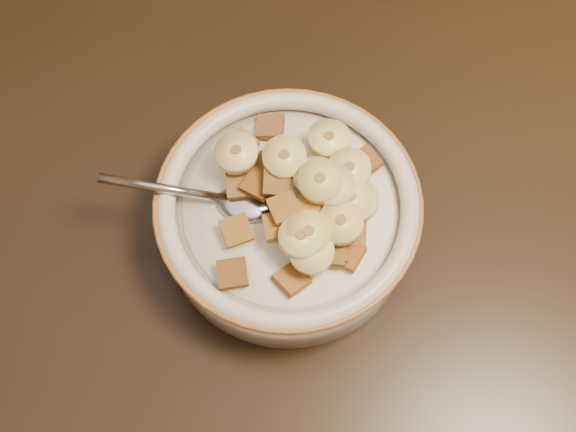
{
  "coord_description": "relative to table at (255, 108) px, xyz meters",
  "views": [
    {
      "loc": [
        0.03,
        -0.37,
        1.31
      ],
      "look_at": [
        0.03,
        -0.13,
        0.78
      ],
      "focal_mm": 50.0,
      "sensor_mm": 36.0,
      "label": 1
    }
  ],
  "objects": [
    {
      "name": "cereal_square_4",
      "position": [
        0.02,
        -0.15,
        0.08
      ],
      "size": [
        0.02,
        0.02,
        0.01
      ],
      "primitive_type": "cube",
      "rotation": [
        -0.16,
        0.07,
        1.75
      ],
      "color": "#8B5E17",
      "rests_on": "milk"
    },
    {
      "name": "cereal_square_15",
      "position": [
        0.06,
        -0.11,
        0.08
      ],
      "size": [
        0.02,
        0.02,
        0.01
      ],
      "primitive_type": "cube",
      "rotation": [
        -0.2,
        -0.07,
        1.42
      ],
      "color": "brown",
      "rests_on": "milk"
    },
    {
      "name": "cereal_square_8",
      "position": [
        -0.01,
        -0.11,
        0.08
      ],
      "size": [
        0.02,
        0.02,
        0.01
      ],
      "primitive_type": "cube",
      "rotation": [
        0.12,
        -0.09,
        0.08
      ],
      "color": "#946131",
      "rests_on": "milk"
    },
    {
      "name": "floor",
      "position": [
        0.0,
        0.0,
        -0.78
      ],
      "size": [
        4.0,
        4.5,
        0.1
      ],
      "primitive_type": "cube",
      "color": "#422816",
      "rests_on": "ground"
    },
    {
      "name": "cereal_bowl",
      "position": [
        0.03,
        -0.13,
        0.04
      ],
      "size": [
        0.18,
        0.18,
        0.04
      ],
      "primitive_type": "cylinder",
      "color": "beige",
      "rests_on": "table"
    },
    {
      "name": "banana_slice_11",
      "position": [
        0.07,
        -0.11,
        0.09
      ],
      "size": [
        0.04,
        0.04,
        0.01
      ],
      "primitive_type": "cylinder",
      "rotation": [
        -0.1,
        -0.06,
        1.73
      ],
      "color": "#DCC369",
      "rests_on": "milk"
    },
    {
      "name": "cereal_square_9",
      "position": [
        0.06,
        -0.14,
        0.08
      ],
      "size": [
        0.03,
        0.03,
        0.01
      ],
      "primitive_type": "cube",
      "rotation": [
        -0.08,
        -0.02,
        2.38
      ],
      "color": "olive",
      "rests_on": "milk"
    },
    {
      "name": "banana_slice_2",
      "position": [
        0.06,
        -0.08,
        0.09
      ],
      "size": [
        0.04,
        0.04,
        0.02
      ],
      "primitive_type": "cylinder",
      "rotation": [
        -0.09,
        0.12,
        0.64
      ],
      "color": "#F7DD77",
      "rests_on": "milk"
    },
    {
      "name": "banana_slice_12",
      "position": [
        0.05,
        -0.12,
        0.09
      ],
      "size": [
        0.04,
        0.04,
        0.02
      ],
      "primitive_type": "cylinder",
      "rotation": [
        -0.1,
        0.12,
        1.34
      ],
      "color": "beige",
      "rests_on": "milk"
    },
    {
      "name": "table",
      "position": [
        0.0,
        0.0,
        0.0
      ],
      "size": [
        1.44,
        0.96,
        0.04
      ],
      "primitive_type": "cube",
      "rotation": [
        0.0,
        0.0,
        -0.05
      ],
      "color": "black",
      "rests_on": "floor"
    },
    {
      "name": "cereal_square_10",
      "position": [
        0.03,
        -0.18,
        0.07
      ],
      "size": [
        0.03,
        0.03,
        0.01
      ],
      "primitive_type": "cube",
      "rotation": [
        0.22,
        0.11,
        2.28
      ],
      "color": "brown",
      "rests_on": "milk"
    },
    {
      "name": "cereal_square_12",
      "position": [
        0.01,
        -0.06,
        0.07
      ],
      "size": [
        0.02,
        0.02,
        0.01
      ],
      "primitive_type": "cube",
      "rotation": [
        -0.18,
        0.05,
        1.48
      ],
      "color": "brown",
      "rests_on": "milk"
    },
    {
      "name": "cereal_square_5",
      "position": [
        0.04,
        -0.14,
        0.09
      ],
      "size": [
        0.02,
        0.02,
        0.01
      ],
      "primitive_type": "cube",
      "rotation": [
        0.24,
        0.1,
        0.17
      ],
      "color": "brown",
      "rests_on": "milk"
    },
    {
      "name": "spoon",
      "position": [
        -0.0,
        -0.12,
        0.07
      ],
      "size": [
        0.05,
        0.04,
        0.01
      ],
      "primitive_type": "ellipsoid",
      "rotation": [
        0.0,
        0.0,
        4.62
      ],
      "color": "#9FA4B4",
      "rests_on": "cereal_bowl"
    },
    {
      "name": "banana_slice_7",
      "position": [
        0.06,
        -0.15,
        0.09
      ],
      "size": [
        0.04,
        0.04,
        0.01
      ],
      "primitive_type": "cylinder",
      "rotation": [
        -0.04,
        0.02,
        2.75
      ],
      "color": "#F2D07E",
      "rests_on": "milk"
    },
    {
      "name": "banana_slice_0",
      "position": [
        0.04,
        -0.17,
        0.08
      ],
      "size": [
        0.04,
        0.04,
        0.02
      ],
      "primitive_type": "cylinder",
      "rotation": [
        -0.13,
        -0.09,
        2.31
      ],
      "color": "#F5E07D",
      "rests_on": "milk"
    },
    {
      "name": "cereal_square_6",
      "position": [
        -0.01,
        -0.08,
        0.07
      ],
      "size": [
        0.03,
        0.03,
        0.01
      ],
      "primitive_type": "cube",
      "rotation": [
        -0.02,
        -0.07,
        0.83
      ],
      "color": "olive",
      "rests_on": "milk"
    },
    {
      "name": "banana_slice_9",
      "position": [
        0.08,
        -0.13,
        0.08
      ],
      "size": [
        0.04,
        0.04,
        0.01
      ],
      "primitive_type": "cylinder",
      "rotation": [
        -0.05,
        0.06,
        0.55
      ],
      "color": "#E8C476",
      "rests_on": "milk"
    },
    {
      "name": "cereal_square_17",
      "position": [
        0.02,
        -0.12,
        0.09
      ],
      "size": [
        0.02,
        0.02,
        0.01
      ],
      "primitive_type": "cube",
      "rotation": [
        0.18,
        -0.16,
        1.53
      ],
      "color": "brown",
      "rests_on": "milk"
    },
    {
      "name": "cereal_square_18",
      "position": [
        -0.01,
        -0.18,
        0.07
      ],
      "size": [
        0.02,
        0.02,
        0.01
      ],
      "primitive_type": "cube",
      "rotation": [
        -0.03,
        -0.11,
        1.71
      ],
      "color": "brown",
      "rests_on": "milk"
    },
    {
      "name": "banana_slice_1",
      "position": [
        0.06,
        -0.12,
        0.09
      ],
      "size": [
        0.04,
        0.04,
        0.01
      ],
      "primitive_type": "cylinder",
      "rotation": [
        -0.07,
        0.04,
        1.36
      ],
      "color": "#E1C775",
      "rests_on": "milk"
    },
    {
      "name": "banana_slice_8",
      "position": [
        0.05,
        -0.12,
        0.1
      ],
      "size": [
        0.04,
        0.04,
        0.01
      ],
      "primitive_type": "cylinder",
      "rotation": [
        0.12,
        -0.04,
        0.14
      ],
      "color": "#DFC870",
      "rests_on": "milk"
    },
    {
      "name": "cereal_square_13",
      "position": [
        0.08,
        -0.09,
        0.07
      ],
      "size": [
        0.03,
        0.03,
        0.01
      ],
      "primitive_type": "cube",
      "rotation": [
        -0.15,
        0.12,
        2.17
      ],
      "color": "brown",
      "rests_on": "milk"
    },
    {
      "name": "banana_slice_3",
      "position": [
        0.04,
        -0.16,
        0.09
      ],
      "size": [
        0.04,
        0.04,
        0.01
      ],
      "primitive_type": "cylinder",
      "rotation": [
        -0.03,
        -0.06,
        2.32
      ],
      "color": "#D2C666",
      "rests_on": "milk"
    },
    {
      "name": "banana_slice_4",
      "position": [
        0.03,
        -0.1,
        0.09
      ],
      "size": [
        0.04,
        0.04,
        0.01
      ],
      "primitive_type": "cylinder",
      "rotation": [
        -0.1,
        -0.05,
        2.58
      ],
      "color": "#E7D17E",
      "rests_on": "milk"
    },
    {
      "name": "cereal_square_3",
      "position": [
        0.06,
        -0.16,
        0.07
      ],
      "size": [
        0.02,
        0.02,
        0.01
      ],
      "primitive_type": "cube",
      "rotation": [
        0.21,
        -0.13,
        0.08
      ],
      "color": "brown",
      "rests_on": "milk"
    },
    {
      "name": "cereal_square_7",
      "position": [
        0.07,
        -0.16,
        0.07
      ],
      "size": [
        0.03,
        0.03,
        0.01
      ],
      "primitive_type": "cube",
      "rotation": [
        -0.17,
        -0.03,
        1.03
      ],
      "color": "brown",
      "rests_on": "milk"
    },
    {
      "name": "banana_slice_10",
      "position": [
        0.07,
        -0.13,
        0.09
      ],
      "size": [
        0.04,
        0.04,
        0.01
      ],
      "primitive_type": "cylinder",
      "rotation": [
        -0.02,
        -0.01,
        1.72
      ],
      "color": "#CCBC6C",
      "rests_on": "milk"
    },
    {
      "name": "cereal_square_1",
      "position": [
        0.01,
        -0.1,
        0.08
      ],
      "size": [
        0.03,
        0.03,
        0.01
      ],
      "primitive_type": "cube",
      "rotation": [
        -0.08,
        0.08,
        1.23
      ],
      "color": "brown",
      "rests_on": "milk"
    },
    {
      "name": "cereal_square_14",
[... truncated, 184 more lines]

